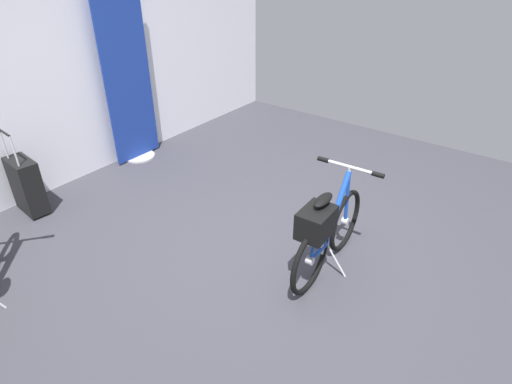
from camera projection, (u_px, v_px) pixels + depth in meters
ground_plane at (266, 262)px, 3.46m from camera, size 6.33×6.33×0.00m
back_wall at (53, 50)px, 4.07m from camera, size 6.33×0.10×2.68m
floor_banner_stand at (129, 88)px, 4.70m from camera, size 0.60×0.36×1.85m
folding_bike_foreground at (326, 231)px, 3.17m from camera, size 1.14×0.53×0.80m
rolling_suitcase at (27, 185)px, 3.97m from camera, size 0.22×0.38×0.83m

